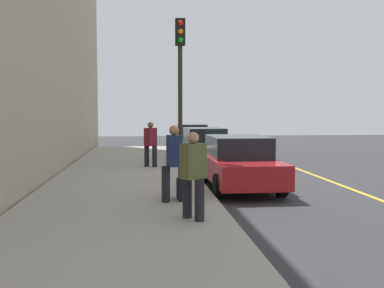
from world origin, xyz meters
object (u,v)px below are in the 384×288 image
Objects in this scene: pedestrian_navy_coat at (174,161)px; parked_car_red at (239,162)px; pedestrian_olive_coat at (193,173)px; parked_car_green at (205,145)px; rolling_suitcase at (181,188)px; pedestrian_burgundy_coat at (151,143)px; parked_car_black at (192,138)px; traffic_light_pole at (180,75)px.

parked_car_red is at bearing 141.51° from pedestrian_navy_coat.
pedestrian_olive_coat is (1.76, 0.26, -0.04)m from pedestrian_navy_coat.
parked_car_green is 1.00× the size of parked_car_red.
pedestrian_burgundy_coat is at bearing -174.26° from rolling_suitcase.
parked_car_green is 2.66× the size of pedestrian_olive_coat.
parked_car_black is at bearing 174.20° from pedestrian_olive_coat.
pedestrian_olive_coat is at bearing -5.80° from parked_car_black.
rolling_suitcase is (-2.16, -0.06, -0.66)m from pedestrian_olive_coat.
pedestrian_olive_coat is (11.09, -1.69, 0.30)m from parked_car_green.
pedestrian_olive_coat is at bearing 4.72° from pedestrian_burgundy_coat.
pedestrian_burgundy_coat reaches higher than parked_car_black.
parked_car_green is at bearing -179.20° from parked_car_red.
traffic_light_pole is (-1.91, 0.29, 2.12)m from pedestrian_navy_coat.
pedestrian_olive_coat is (8.57, 0.71, 0.01)m from pedestrian_burgundy_coat.
parked_car_green is 9.11m from rolling_suitcase.
pedestrian_olive_coat is 0.37× the size of traffic_light_pole.
pedestrian_navy_coat is 1.04× the size of pedestrian_olive_coat.
pedestrian_burgundy_coat reaches higher than parked_car_green.
pedestrian_navy_coat is (2.57, -2.04, 0.33)m from parked_car_red.
parked_car_red is at bearing 139.60° from rolling_suitcase.
parked_car_black is 16.80m from pedestrian_olive_coat.
pedestrian_navy_coat is at bearing 3.79° from pedestrian_burgundy_coat.
parked_car_red is 5.33× the size of rolling_suitcase.
parked_car_green is (5.62, -0.01, 0.00)m from parked_car_black.
rolling_suitcase is (14.55, -1.76, -0.36)m from parked_car_black.
pedestrian_olive_coat is (4.33, -1.79, 0.30)m from parked_car_red.
rolling_suitcase is at bearing -40.40° from parked_car_red.
parked_car_green and parked_car_red have the same top height.
rolling_suitcase is at bearing 153.96° from pedestrian_navy_coat.
pedestrian_navy_coat reaches higher than parked_car_black.
pedestrian_navy_coat reaches higher than parked_car_green.
rolling_suitcase is (1.52, -0.10, -2.82)m from traffic_light_pole.
traffic_light_pole is (7.42, -1.65, 2.46)m from parked_car_green.
parked_car_green is at bearing -0.06° from parked_car_black.
pedestrian_burgundy_coat is 1.99× the size of rolling_suitcase.
parked_car_black is 13.37m from traffic_light_pole.
pedestrian_navy_coat is 0.39× the size of traffic_light_pole.
parked_car_green is 0.99× the size of traffic_light_pole.
traffic_light_pole is 5.37× the size of rolling_suitcase.
pedestrian_olive_coat is at bearing 8.28° from pedestrian_navy_coat.
parked_car_black is at bearing 163.54° from pedestrian_burgundy_coat.
parked_car_black is 0.93× the size of traffic_light_pole.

